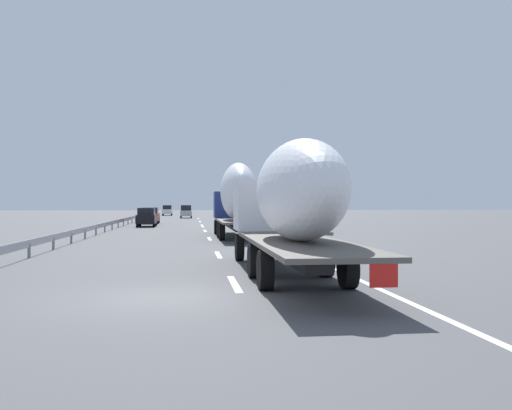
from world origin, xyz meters
TOP-DOWN VIEW (x-y plane):
  - ground_plane at (40.00, 0.00)m, footprint 260.00×260.00m
  - lane_stripe_0 at (2.00, -1.80)m, footprint 3.20×0.20m
  - lane_stripe_1 at (10.79, -1.80)m, footprint 3.20×0.20m
  - lane_stripe_2 at (21.82, -1.80)m, footprint 3.20×0.20m
  - lane_stripe_3 at (32.09, -1.80)m, footprint 3.20×0.20m
  - lane_stripe_4 at (40.47, -1.80)m, footprint 3.20×0.20m
  - lane_stripe_5 at (43.77, -1.80)m, footprint 3.20×0.20m
  - lane_stripe_6 at (54.66, -1.80)m, footprint 3.20×0.20m
  - lane_stripe_7 at (68.81, -1.80)m, footprint 3.20×0.20m
  - edge_line_right at (45.00, -5.50)m, footprint 110.00×0.20m
  - truck_lead at (22.60, -3.60)m, footprint 13.23×2.55m
  - truck_trailing at (3.25, -3.60)m, footprint 14.02×2.55m
  - car_white_van at (90.46, 3.57)m, footprint 4.51×1.79m
  - car_black_suv at (41.06, 3.57)m, footprint 4.50×1.77m
  - car_silver_hatch at (72.72, 0.00)m, footprint 4.21×1.78m
  - car_red_compact at (49.25, 3.76)m, footprint 4.79×1.81m
  - road_sign at (41.98, -6.70)m, footprint 0.10×0.90m
  - tree_0 at (78.10, -9.80)m, footprint 3.22×3.22m
  - tree_1 at (60.84, -11.76)m, footprint 2.52×2.52m
  - tree_2 at (29.80, -10.21)m, footprint 2.59×2.59m
  - tree_3 at (58.07, -9.77)m, footprint 3.74×3.74m
  - tree_4 at (45.01, -13.47)m, footprint 3.06×3.06m
  - guardrail_median at (43.00, 6.00)m, footprint 94.00×0.10m

SIDE VIEW (x-z plane):
  - ground_plane at x=40.00m, z-range 0.00..0.00m
  - lane_stripe_0 at x=2.00m, z-range 0.00..0.01m
  - lane_stripe_1 at x=10.79m, z-range 0.00..0.01m
  - lane_stripe_2 at x=21.82m, z-range 0.00..0.01m
  - lane_stripe_3 at x=32.09m, z-range 0.00..0.01m
  - lane_stripe_4 at x=40.47m, z-range 0.00..0.01m
  - lane_stripe_5 at x=43.77m, z-range 0.00..0.01m
  - lane_stripe_6 at x=54.66m, z-range 0.00..0.01m
  - lane_stripe_7 at x=68.81m, z-range 0.00..0.01m
  - edge_line_right at x=45.00m, z-range 0.00..0.01m
  - guardrail_median at x=43.00m, z-range 0.20..0.96m
  - car_red_compact at x=49.25m, z-range 0.02..1.82m
  - car_black_suv at x=41.06m, z-range 0.01..1.83m
  - car_white_van at x=90.46m, z-range 0.00..1.91m
  - car_silver_hatch at x=72.72m, z-range -0.01..1.97m
  - road_sign at x=41.98m, z-range 0.60..3.72m
  - truck_trailing at x=3.25m, z-range 0.32..4.34m
  - truck_lead at x=22.60m, z-range 0.27..5.07m
  - tree_3 at x=58.07m, z-range 0.93..6.72m
  - tree_4 at x=45.01m, z-range 0.84..6.91m
  - tree_2 at x=29.80m, z-range 0.78..7.01m
  - tree_0 at x=78.10m, z-range 0.65..7.70m
  - tree_1 at x=60.84m, z-range 0.89..8.34m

